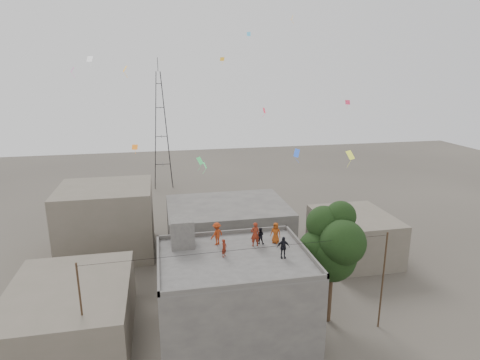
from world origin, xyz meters
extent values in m
plane|color=#454039|center=(0.00, 0.00, 0.00)|extent=(140.00, 140.00, 0.00)
cube|color=#4F4C4A|center=(0.00, 0.00, 3.00)|extent=(10.00, 8.00, 6.00)
cube|color=#524F4D|center=(0.00, 0.00, 6.05)|extent=(10.00, 8.00, 0.10)
cube|color=#4F4C4A|center=(0.00, 3.92, 6.25)|extent=(10.00, 0.15, 0.30)
cube|color=#4F4C4A|center=(0.00, -3.92, 6.25)|extent=(10.00, 0.15, 0.30)
cube|color=#4F4C4A|center=(4.92, 0.00, 6.25)|extent=(0.15, 8.00, 0.30)
cube|color=#4F4C4A|center=(-4.92, 0.00, 6.25)|extent=(0.15, 8.00, 0.30)
cube|color=#4F4C4A|center=(-3.20, 2.60, 7.10)|extent=(1.60, 1.80, 2.00)
cube|color=#645D4F|center=(-11.00, 2.00, 2.00)|extent=(8.00, 10.00, 4.00)
cube|color=#4F4C4A|center=(2.00, 14.00, 2.50)|extent=(12.00, 9.00, 5.00)
cube|color=#645D4F|center=(-10.00, 16.00, 3.50)|extent=(9.00, 8.00, 7.00)
cube|color=#645D4F|center=(14.00, 10.00, 2.20)|extent=(7.00, 8.00, 4.40)
cylinder|color=black|center=(7.20, 0.50, 2.00)|extent=(0.44, 0.44, 4.00)
cylinder|color=black|center=(7.35, 0.60, 3.60)|extent=(0.64, 0.91, 2.14)
sphere|color=black|center=(7.20, 0.50, 5.20)|extent=(3.60, 3.60, 3.60)
sphere|color=black|center=(8.30, 0.80, 6.00)|extent=(3.00, 3.00, 3.00)
sphere|color=black|center=(6.30, 1.00, 5.60)|extent=(2.80, 2.80, 2.80)
sphere|color=black|center=(7.60, -0.30, 6.60)|extent=(3.20, 3.20, 3.20)
sphere|color=black|center=(6.90, 1.40, 7.40)|extent=(2.60, 2.60, 2.60)
sphere|color=black|center=(8.00, 1.10, 8.00)|extent=(2.20, 2.20, 2.20)
cylinder|color=black|center=(-9.50, -1.50, 3.70)|extent=(0.12, 0.12, 7.40)
cylinder|color=black|center=(10.50, -1.00, 3.70)|extent=(0.12, 0.12, 7.40)
cylinder|color=black|center=(0.50, -1.25, 7.20)|extent=(20.00, 0.52, 0.02)
cylinder|color=black|center=(-4.85, 39.15, 9.00)|extent=(1.27, 1.27, 18.01)
cylinder|color=black|center=(-3.15, 39.15, 9.00)|extent=(1.27, 1.27, 18.01)
cylinder|color=black|center=(-3.15, 40.85, 9.00)|extent=(1.27, 1.27, 18.01)
cylinder|color=black|center=(-4.85, 40.85, 9.00)|extent=(1.27, 1.27, 18.01)
cube|color=black|center=(-4.00, 40.00, 3.60)|extent=(2.36, 0.08, 0.08)
cube|color=black|center=(-4.00, 40.00, 3.60)|extent=(0.08, 2.36, 0.08)
cube|color=black|center=(-4.00, 40.00, 8.10)|extent=(1.81, 0.08, 0.08)
cube|color=black|center=(-4.00, 40.00, 8.10)|extent=(0.08, 1.81, 0.08)
cube|color=black|center=(-4.00, 40.00, 12.60)|extent=(1.26, 0.08, 0.08)
cube|color=black|center=(-4.00, 40.00, 12.60)|extent=(0.08, 1.26, 0.08)
cube|color=black|center=(-4.00, 40.00, 16.20)|extent=(0.82, 0.08, 0.08)
cube|color=black|center=(-4.00, 40.00, 16.20)|extent=(0.08, 0.82, 0.08)
cylinder|color=black|center=(-4.00, 40.00, 19.00)|extent=(0.08, 0.08, 2.00)
imported|color=maroon|center=(1.79, 1.45, 6.98)|extent=(0.66, 0.45, 1.76)
imported|color=#973E11|center=(3.36, 1.69, 6.86)|extent=(0.89, 0.81, 1.52)
imported|color=black|center=(2.24, 1.76, 6.71)|extent=(0.71, 0.62, 1.21)
imported|color=black|center=(3.15, -0.74, 6.85)|extent=(0.89, 0.41, 1.50)
imported|color=#9A3111|center=(-0.81, 2.21, 6.93)|extent=(1.23, 1.12, 1.65)
imported|color=maroon|center=(-0.61, 0.23, 6.72)|extent=(0.51, 0.54, 1.23)
plane|color=orange|center=(-6.38, 8.96, 12.12)|extent=(0.48, 0.32, 0.37)
plane|color=#FB2748|center=(4.02, 7.84, 14.95)|extent=(0.13, 0.45, 0.44)
plane|color=gold|center=(0.99, 10.05, 18.97)|extent=(0.36, 0.22, 0.28)
plane|color=blue|center=(4.47, 1.03, 12.75)|extent=(0.26, 0.56, 0.53)
plane|color=white|center=(-9.19, 8.84, 18.89)|extent=(0.50, 0.39, 0.40)
plane|color=orange|center=(7.54, 11.93, 22.56)|extent=(0.21, 0.44, 0.41)
plane|color=#35C860|center=(-1.52, 2.31, 11.90)|extent=(0.26, 0.48, 0.42)
plane|color=#D43256|center=(10.45, 6.18, 15.62)|extent=(0.36, 0.38, 0.36)
plane|color=#FFA11A|center=(-6.15, 0.61, 18.14)|extent=(0.29, 0.41, 0.31)
plane|color=#47ABD6|center=(4.75, 16.83, 21.54)|extent=(0.36, 0.14, 0.37)
plane|color=#FF50C6|center=(-10.06, 6.58, 18.11)|extent=(0.27, 0.45, 0.36)
plane|color=yellow|center=(8.25, 0.83, 12.50)|extent=(0.76, 0.68, 0.54)
plane|color=green|center=(-1.62, 4.61, 11.73)|extent=(0.56, 0.64, 0.50)
camera|label=1|loc=(-4.50, -23.85, 18.00)|focal=30.00mm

